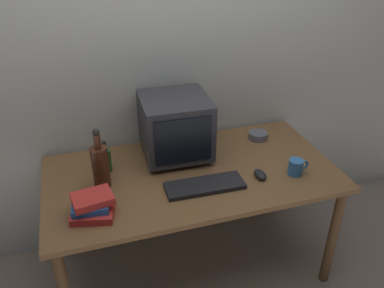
{
  "coord_description": "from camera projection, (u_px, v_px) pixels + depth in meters",
  "views": [
    {
      "loc": [
        -0.55,
        -1.78,
        1.98
      ],
      "look_at": [
        0.0,
        0.0,
        0.91
      ],
      "focal_mm": 37.2,
      "sensor_mm": 36.0,
      "label": 1
    }
  ],
  "objects": [
    {
      "name": "ground_plane",
      "position": [
        192.0,
        264.0,
        2.6
      ],
      "size": [
        6.0,
        6.0,
        0.0
      ],
      "primitive_type": "plane",
      "color": "gray"
    },
    {
      "name": "mug",
      "position": [
        296.0,
        167.0,
        2.2
      ],
      "size": [
        0.12,
        0.08,
        0.09
      ],
      "color": "#3370B2",
      "rests_on": "desk"
    },
    {
      "name": "crt_monitor",
      "position": [
        175.0,
        126.0,
        2.3
      ],
      "size": [
        0.39,
        0.4,
        0.37
      ],
      "color": "#333338",
      "rests_on": "desk"
    },
    {
      "name": "back_wall",
      "position": [
        168.0,
        56.0,
        2.37
      ],
      "size": [
        4.0,
        0.08,
        2.5
      ],
      "primitive_type": "cube",
      "color": "beige",
      "rests_on": "ground"
    },
    {
      "name": "desk",
      "position": [
        192.0,
        183.0,
        2.28
      ],
      "size": [
        1.62,
        0.84,
        0.73
      ],
      "color": "brown",
      "rests_on": "ground"
    },
    {
      "name": "bottle_tall",
      "position": [
        101.0,
        165.0,
        2.06
      ],
      "size": [
        0.09,
        0.09,
        0.34
      ],
      "color": "#472314",
      "rests_on": "desk"
    },
    {
      "name": "cd_spindle",
      "position": [
        258.0,
        136.0,
        2.56
      ],
      "size": [
        0.12,
        0.12,
        0.04
      ],
      "primitive_type": "cylinder",
      "color": "#595B66",
      "rests_on": "desk"
    },
    {
      "name": "computer_mouse",
      "position": [
        260.0,
        174.0,
        2.18
      ],
      "size": [
        0.06,
        0.1,
        0.04
      ],
      "primitive_type": "ellipsoid",
      "rotation": [
        0.0,
        0.0,
        -0.03
      ],
      "color": "black",
      "rests_on": "desk"
    },
    {
      "name": "keyboard",
      "position": [
        205.0,
        185.0,
        2.1
      ],
      "size": [
        0.42,
        0.16,
        0.02
      ],
      "primitive_type": "cube",
      "rotation": [
        0.0,
        0.0,
        -0.03
      ],
      "color": "black",
      "rests_on": "desk"
    },
    {
      "name": "book_stack",
      "position": [
        92.0,
        206.0,
        1.89
      ],
      "size": [
        0.23,
        0.21,
        0.11
      ],
      "color": "red",
      "rests_on": "desk"
    },
    {
      "name": "bottle_short",
      "position": [
        106.0,
        159.0,
        2.21
      ],
      "size": [
        0.06,
        0.06,
        0.2
      ],
      "color": "#1E4C23",
      "rests_on": "desk"
    }
  ]
}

